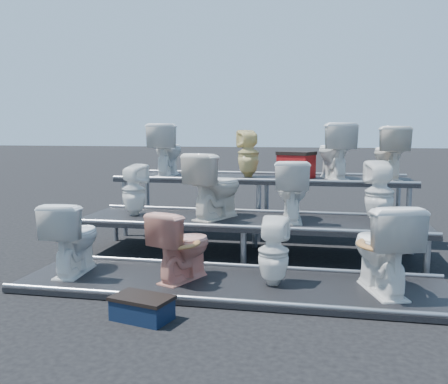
% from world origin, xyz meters
% --- Properties ---
extents(ground, '(80.00, 80.00, 0.00)m').
position_xyz_m(ground, '(0.00, 0.00, 0.00)').
color(ground, black).
rests_on(ground, ground).
extents(tier_front, '(4.20, 1.20, 0.06)m').
position_xyz_m(tier_front, '(0.00, -1.30, 0.03)').
color(tier_front, black).
rests_on(tier_front, ground).
extents(tier_mid, '(4.20, 1.20, 0.46)m').
position_xyz_m(tier_mid, '(0.00, 0.00, 0.23)').
color(tier_mid, black).
rests_on(tier_mid, ground).
extents(tier_back, '(4.20, 1.20, 0.86)m').
position_xyz_m(tier_back, '(0.00, 1.30, 0.43)').
color(tier_back, black).
rests_on(tier_back, ground).
extents(toilet_0, '(0.47, 0.77, 0.76)m').
position_xyz_m(toilet_0, '(-1.67, -1.30, 0.44)').
color(toilet_0, white).
rests_on(toilet_0, tier_front).
extents(toilet_1, '(0.63, 0.79, 0.70)m').
position_xyz_m(toilet_1, '(-0.49, -1.30, 0.41)').
color(toilet_1, '#DF927E').
rests_on(toilet_1, tier_front).
extents(toilet_2, '(0.32, 0.32, 0.66)m').
position_xyz_m(toilet_2, '(0.42, -1.30, 0.39)').
color(toilet_2, white).
rests_on(toilet_2, tier_front).
extents(toilet_3, '(0.68, 0.92, 0.84)m').
position_xyz_m(toilet_3, '(1.43, -1.30, 0.48)').
color(toilet_3, white).
rests_on(toilet_3, tier_front).
extents(toilet_4, '(0.38, 0.38, 0.66)m').
position_xyz_m(toilet_4, '(-1.50, 0.00, 0.79)').
color(toilet_4, white).
rests_on(toilet_4, tier_mid).
extents(toilet_5, '(0.74, 0.91, 0.81)m').
position_xyz_m(toilet_5, '(-0.44, 0.00, 0.87)').
color(toilet_5, silver).
rests_on(toilet_5, tier_mid).
extents(toilet_6, '(0.47, 0.75, 0.74)m').
position_xyz_m(toilet_6, '(0.50, 0.00, 0.83)').
color(toilet_6, white).
rests_on(toilet_6, tier_mid).
extents(toilet_7, '(0.39, 0.39, 0.74)m').
position_xyz_m(toilet_7, '(1.52, 0.00, 0.83)').
color(toilet_7, white).
rests_on(toilet_7, tier_mid).
extents(toilet_8, '(0.49, 0.80, 0.79)m').
position_xyz_m(toilet_8, '(-1.48, 1.30, 1.25)').
color(toilet_8, white).
rests_on(toilet_8, tier_back).
extents(toilet_9, '(0.42, 0.42, 0.69)m').
position_xyz_m(toilet_9, '(-0.22, 1.30, 1.21)').
color(toilet_9, '#DCCA82').
rests_on(toilet_9, tier_back).
extents(toilet_10, '(0.64, 0.87, 0.79)m').
position_xyz_m(toilet_10, '(1.02, 1.30, 1.26)').
color(toilet_10, white).
rests_on(toilet_10, tier_back).
extents(toilet_11, '(0.52, 0.78, 0.74)m').
position_xyz_m(toilet_11, '(1.76, 1.30, 1.23)').
color(toilet_11, silver).
rests_on(toilet_11, tier_back).
extents(red_crate, '(0.56, 0.51, 0.33)m').
position_xyz_m(red_crate, '(0.48, 1.33, 1.03)').
color(red_crate, maroon).
rests_on(red_crate, tier_back).
extents(step_stool, '(0.52, 0.39, 0.17)m').
position_xyz_m(step_stool, '(-0.55, -2.26, 0.08)').
color(step_stool, black).
rests_on(step_stool, ground).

